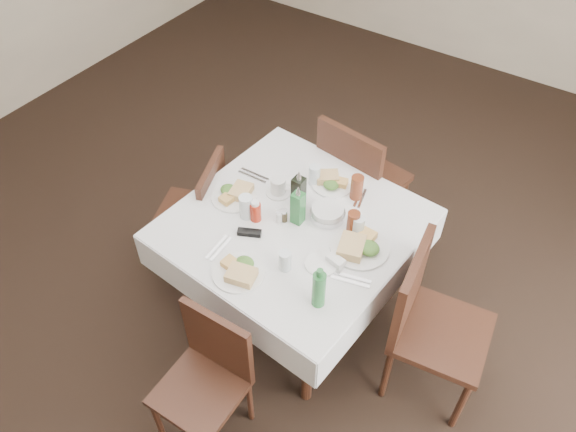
% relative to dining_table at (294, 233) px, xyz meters
% --- Properties ---
extents(ground_plane, '(7.00, 7.00, 0.00)m').
position_rel_dining_table_xyz_m(ground_plane, '(-0.24, -0.06, -0.67)').
color(ground_plane, black).
extents(room_shell, '(6.04, 7.04, 2.80)m').
position_rel_dining_table_xyz_m(room_shell, '(-0.24, -0.06, 1.04)').
color(room_shell, '#BDAF97').
rests_on(room_shell, ground).
extents(dining_table, '(1.31, 1.31, 0.76)m').
position_rel_dining_table_xyz_m(dining_table, '(0.00, 0.00, 0.00)').
color(dining_table, black).
rests_on(dining_table, ground).
extents(chair_north, '(0.52, 0.52, 0.98)m').
position_rel_dining_table_xyz_m(chair_north, '(0.01, 0.71, -0.11)').
color(chair_north, black).
rests_on(chair_north, ground).
extents(chair_south, '(0.40, 0.40, 0.82)m').
position_rel_dining_table_xyz_m(chair_south, '(0.06, -0.83, -0.21)').
color(chair_south, black).
rests_on(chair_south, ground).
extents(chair_east, '(0.52, 0.52, 0.98)m').
position_rel_dining_table_xyz_m(chair_east, '(0.82, -0.02, -0.12)').
color(chair_east, black).
rests_on(chair_east, ground).
extents(chair_west, '(0.51, 0.51, 0.84)m').
position_rel_dining_table_xyz_m(chair_west, '(-0.69, -0.01, -0.19)').
color(chair_west, black).
rests_on(chair_west, ground).
extents(meal_north, '(0.24, 0.24, 0.05)m').
position_rel_dining_table_xyz_m(meal_north, '(0.01, 0.37, 0.11)').
color(meal_north, white).
rests_on(meal_north, dining_table).
extents(meal_south, '(0.27, 0.27, 0.06)m').
position_rel_dining_table_xyz_m(meal_south, '(-0.03, -0.44, 0.11)').
color(meal_south, white).
rests_on(meal_south, dining_table).
extents(meal_east, '(0.31, 0.31, 0.07)m').
position_rel_dining_table_xyz_m(meal_east, '(0.39, 0.02, 0.11)').
color(meal_east, white).
rests_on(meal_east, dining_table).
extents(meal_west, '(0.26, 0.26, 0.06)m').
position_rel_dining_table_xyz_m(meal_west, '(-0.38, -0.02, 0.11)').
color(meal_west, white).
rests_on(meal_west, dining_table).
extents(side_plate_a, '(0.15, 0.15, 0.01)m').
position_rel_dining_table_xyz_m(side_plate_a, '(-0.19, 0.23, 0.09)').
color(side_plate_a, white).
rests_on(side_plate_a, dining_table).
extents(side_plate_b, '(0.17, 0.17, 0.01)m').
position_rel_dining_table_xyz_m(side_plate_b, '(0.28, -0.17, 0.09)').
color(side_plate_b, white).
rests_on(side_plate_b, dining_table).
extents(water_n, '(0.07, 0.07, 0.12)m').
position_rel_dining_table_xyz_m(water_n, '(-0.08, 0.33, 0.15)').
color(water_n, silver).
rests_on(water_n, dining_table).
extents(water_s, '(0.06, 0.06, 0.12)m').
position_rel_dining_table_xyz_m(water_s, '(0.14, -0.29, 0.15)').
color(water_s, silver).
rests_on(water_s, dining_table).
extents(water_e, '(0.07, 0.07, 0.12)m').
position_rel_dining_table_xyz_m(water_e, '(0.33, 0.11, 0.15)').
color(water_e, silver).
rests_on(water_e, dining_table).
extents(water_w, '(0.07, 0.07, 0.14)m').
position_rel_dining_table_xyz_m(water_w, '(-0.24, -0.10, 0.16)').
color(water_w, silver).
rests_on(water_w, dining_table).
extents(iced_tea_a, '(0.07, 0.07, 0.15)m').
position_rel_dining_table_xyz_m(iced_tea_a, '(0.18, 0.36, 0.16)').
color(iced_tea_a, brown).
rests_on(iced_tea_a, dining_table).
extents(iced_tea_b, '(0.07, 0.07, 0.14)m').
position_rel_dining_table_xyz_m(iced_tea_b, '(0.30, 0.11, 0.16)').
color(iced_tea_b, brown).
rests_on(iced_tea_b, dining_table).
extents(bread_basket, '(0.19, 0.19, 0.06)m').
position_rel_dining_table_xyz_m(bread_basket, '(0.13, 0.13, 0.12)').
color(bread_basket, silver).
rests_on(bread_basket, dining_table).
extents(oil_cruet_dark, '(0.06, 0.06, 0.26)m').
position_rel_dining_table_xyz_m(oil_cruet_dark, '(-0.05, 0.11, 0.20)').
color(oil_cruet_dark, black).
rests_on(oil_cruet_dark, dining_table).
extents(oil_cruet_green, '(0.06, 0.06, 0.25)m').
position_rel_dining_table_xyz_m(oil_cruet_green, '(0.01, 0.02, 0.20)').
color(oil_cruet_green, '#287034').
rests_on(oil_cruet_green, dining_table).
extents(ketchup_bottle, '(0.06, 0.06, 0.13)m').
position_rel_dining_table_xyz_m(ketchup_bottle, '(-0.18, -0.10, 0.15)').
color(ketchup_bottle, '#AC2612').
rests_on(ketchup_bottle, dining_table).
extents(salt_shaker, '(0.03, 0.03, 0.08)m').
position_rel_dining_table_xyz_m(salt_shaker, '(-0.07, -0.04, 0.13)').
color(salt_shaker, white).
rests_on(salt_shaker, dining_table).
extents(pepper_shaker, '(0.03, 0.03, 0.08)m').
position_rel_dining_table_xyz_m(pepper_shaker, '(-0.05, -0.02, 0.13)').
color(pepper_shaker, '#3A301E').
rests_on(pepper_shaker, dining_table).
extents(coffee_mug, '(0.15, 0.14, 0.10)m').
position_rel_dining_table_xyz_m(coffee_mug, '(-0.20, 0.14, 0.13)').
color(coffee_mug, white).
rests_on(coffee_mug, dining_table).
extents(sunglasses, '(0.13, 0.09, 0.03)m').
position_rel_dining_table_xyz_m(sunglasses, '(-0.14, -0.21, 0.10)').
color(sunglasses, black).
rests_on(sunglasses, dining_table).
extents(green_bottle, '(0.06, 0.06, 0.25)m').
position_rel_dining_table_xyz_m(green_bottle, '(0.39, -0.38, 0.20)').
color(green_bottle, '#287034').
rests_on(green_bottle, dining_table).
extents(sugar_caddy, '(0.10, 0.07, 0.05)m').
position_rel_dining_table_xyz_m(sugar_caddy, '(0.33, -0.13, 0.11)').
color(sugar_caddy, white).
rests_on(sugar_caddy, dining_table).
extents(cutlery_n, '(0.08, 0.17, 0.01)m').
position_rel_dining_table_xyz_m(cutlery_n, '(0.21, 0.36, 0.09)').
color(cutlery_n, silver).
rests_on(cutlery_n, dining_table).
extents(cutlery_s, '(0.06, 0.18, 0.01)m').
position_rel_dining_table_xyz_m(cutlery_s, '(-0.22, -0.37, 0.09)').
color(cutlery_s, silver).
rests_on(cutlery_s, dining_table).
extents(cutlery_e, '(0.20, 0.10, 0.01)m').
position_rel_dining_table_xyz_m(cutlery_e, '(0.45, -0.17, 0.09)').
color(cutlery_e, silver).
rests_on(cutlery_e, dining_table).
extents(cutlery_w, '(0.19, 0.05, 0.01)m').
position_rel_dining_table_xyz_m(cutlery_w, '(-0.40, 0.18, 0.09)').
color(cutlery_w, silver).
rests_on(cutlery_w, dining_table).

